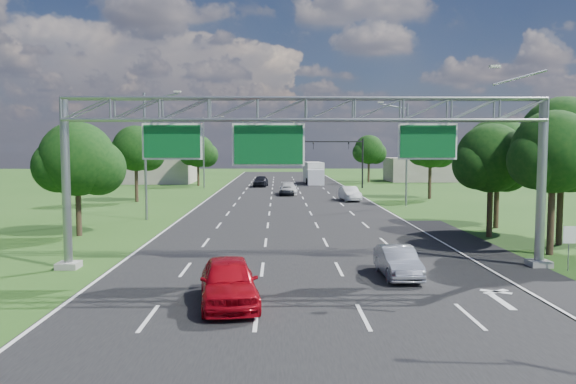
{
  "coord_description": "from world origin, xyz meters",
  "views": [
    {
      "loc": [
        -1.08,
        -14.41,
        5.7
      ],
      "look_at": [
        -0.57,
        12.95,
        3.54
      ],
      "focal_mm": 35.0,
      "sensor_mm": 36.0,
      "label": 1
    }
  ],
  "objects_px": {
    "sign_gantry": "(308,122)",
    "traffic_signal": "(338,152)",
    "regulatory_sign": "(569,239)",
    "box_truck": "(314,173)",
    "red_coupe": "(229,281)",
    "silver_sedan": "(398,262)"
  },
  "relations": [
    {
      "from": "regulatory_sign",
      "to": "red_coupe",
      "type": "xyz_separation_m",
      "value": [
        -15.27,
        -5.29,
        -0.65
      ]
    },
    {
      "from": "sign_gantry",
      "to": "regulatory_sign",
      "type": "relative_size",
      "value": 11.19
    },
    {
      "from": "regulatory_sign",
      "to": "red_coupe",
      "type": "bearing_deg",
      "value": -160.87
    },
    {
      "from": "red_coupe",
      "to": "silver_sedan",
      "type": "distance_m",
      "value": 8.28
    },
    {
      "from": "sign_gantry",
      "to": "traffic_signal",
      "type": "bearing_deg",
      "value": 82.32
    },
    {
      "from": "red_coupe",
      "to": "silver_sedan",
      "type": "xyz_separation_m",
      "value": [
        7.1,
        4.25,
        -0.18
      ]
    },
    {
      "from": "box_truck",
      "to": "sign_gantry",
      "type": "bearing_deg",
      "value": -98.28
    },
    {
      "from": "regulatory_sign",
      "to": "silver_sedan",
      "type": "height_order",
      "value": "regulatory_sign"
    },
    {
      "from": "regulatory_sign",
      "to": "silver_sedan",
      "type": "distance_m",
      "value": 8.28
    },
    {
      "from": "regulatory_sign",
      "to": "box_truck",
      "type": "height_order",
      "value": "box_truck"
    },
    {
      "from": "silver_sedan",
      "to": "box_truck",
      "type": "xyz_separation_m",
      "value": [
        0.47,
        65.12,
        0.97
      ]
    },
    {
      "from": "red_coupe",
      "to": "sign_gantry",
      "type": "bearing_deg",
      "value": 55.55
    },
    {
      "from": "sign_gantry",
      "to": "silver_sedan",
      "type": "height_order",
      "value": "sign_gantry"
    },
    {
      "from": "box_truck",
      "to": "regulatory_sign",
      "type": "bearing_deg",
      "value": -87.46
    },
    {
      "from": "traffic_signal",
      "to": "red_coupe",
      "type": "xyz_separation_m",
      "value": [
        -10.35,
        -59.32,
        -4.31
      ]
    },
    {
      "from": "regulatory_sign",
      "to": "red_coupe",
      "type": "height_order",
      "value": "regulatory_sign"
    },
    {
      "from": "silver_sedan",
      "to": "traffic_signal",
      "type": "bearing_deg",
      "value": 85.35
    },
    {
      "from": "sign_gantry",
      "to": "silver_sedan",
      "type": "xyz_separation_m",
      "value": [
        3.9,
        -2.06,
        -6.22
      ]
    },
    {
      "from": "sign_gantry",
      "to": "box_truck",
      "type": "relative_size",
      "value": 2.56
    },
    {
      "from": "red_coupe",
      "to": "box_truck",
      "type": "bearing_deg",
      "value": 76.18
    },
    {
      "from": "regulatory_sign",
      "to": "traffic_signal",
      "type": "relative_size",
      "value": 0.17
    },
    {
      "from": "silver_sedan",
      "to": "red_coupe",
      "type": "bearing_deg",
      "value": -150.33
    }
  ]
}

